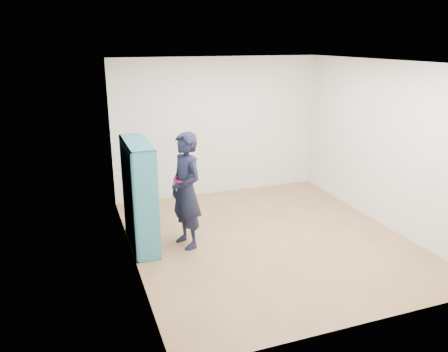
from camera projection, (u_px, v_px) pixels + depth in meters
name	position (u px, v px, depth m)	size (l,w,h in m)	color
floor	(267.00, 238.00, 6.64)	(4.50, 4.50, 0.00)	olive
ceiling	(273.00, 62.00, 5.86)	(4.50, 4.50, 0.00)	white
wall_left	(129.00, 169.00, 5.60)	(0.02, 4.50, 2.60)	silver
wall_right	(384.00, 145.00, 6.90)	(0.02, 4.50, 2.60)	silver
wall_back	(218.00, 127.00, 8.27)	(4.00, 0.02, 2.60)	silver
wall_front	(370.00, 211.00, 4.23)	(4.00, 0.02, 2.60)	silver
bookshelf	(138.00, 197.00, 6.22)	(0.34, 1.16, 1.54)	teal
person	(186.00, 191.00, 6.17)	(0.55, 0.70, 1.69)	black
smartphone	(175.00, 184.00, 6.13)	(0.05, 0.10, 0.14)	silver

